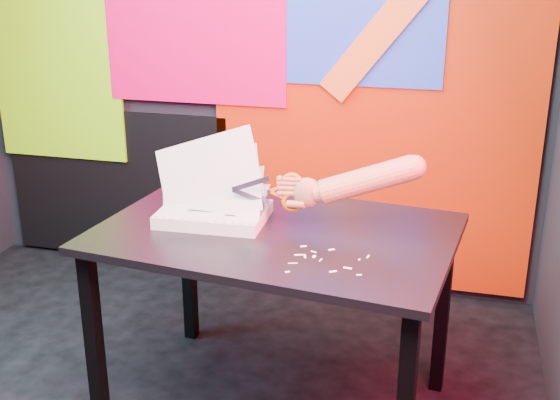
# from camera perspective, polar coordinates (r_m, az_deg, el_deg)

# --- Properties ---
(room) EXTENTS (3.01, 3.01, 2.71)m
(room) POSITION_cam_1_polar(r_m,az_deg,el_deg) (2.19, -14.93, 10.10)
(room) COLOR black
(room) RESTS_ON ground
(backdrop) EXTENTS (2.88, 0.05, 2.08)m
(backdrop) POSITION_cam_1_polar(r_m,az_deg,el_deg) (3.57, -2.00, 7.78)
(backdrop) COLOR #BA2005
(backdrop) RESTS_ON ground
(work_table) EXTENTS (1.33, 0.96, 0.75)m
(work_table) POSITION_cam_1_polar(r_m,az_deg,el_deg) (2.54, -0.32, -4.20)
(work_table) COLOR black
(work_table) RESTS_ON ground
(printout_stack) EXTENTS (0.45, 0.30, 0.36)m
(printout_stack) POSITION_cam_1_polar(r_m,az_deg,el_deg) (2.59, -5.42, -0.94)
(printout_stack) COLOR beige
(printout_stack) RESTS_ON work_table
(scissors) EXTENTS (0.25, 0.04, 0.15)m
(scissors) POSITION_cam_1_polar(r_m,az_deg,el_deg) (2.48, 0.57, 0.66)
(scissors) COLOR #AEB9D7
(scissors) RESTS_ON printout_stack
(hand_forearm) EXTENTS (0.50, 0.13, 0.21)m
(hand_forearm) POSITION_cam_1_polar(r_m,az_deg,el_deg) (2.45, 6.30, 1.49)
(hand_forearm) COLOR #B47D4F
(hand_forearm) RESTS_ON work_table
(paper_clippings) EXTENTS (0.24, 0.22, 0.00)m
(paper_clippings) POSITION_cam_1_polar(r_m,az_deg,el_deg) (2.27, 3.43, -4.83)
(paper_clippings) COLOR white
(paper_clippings) RESTS_ON work_table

